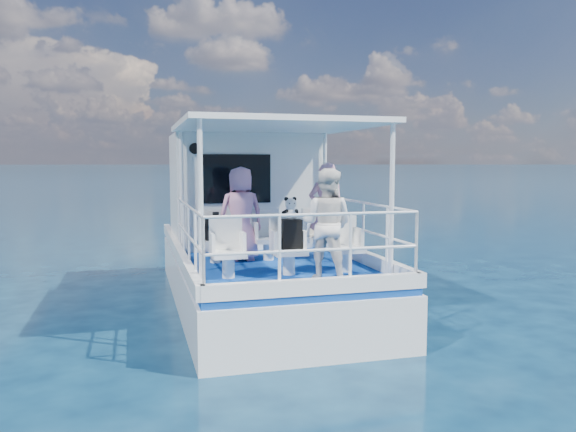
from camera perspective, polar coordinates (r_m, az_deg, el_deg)
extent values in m
plane|color=#072139|center=(9.57, -1.70, -9.99)|extent=(2000.00, 2000.00, 0.00)
cube|color=white|center=(10.51, -3.01, -8.59)|extent=(3.00, 7.00, 1.60)
cube|color=navy|center=(10.34, -3.03, -4.01)|extent=(2.90, 6.90, 0.10)
cube|color=white|center=(11.48, -4.46, 2.69)|extent=(2.85, 2.00, 2.20)
cube|color=white|center=(9.05, -1.45, 9.21)|extent=(3.00, 3.20, 0.08)
cylinder|color=white|center=(7.33, -8.87, 1.12)|extent=(0.07, 0.07, 2.20)
cylinder|color=white|center=(8.09, 10.50, 1.49)|extent=(0.07, 0.07, 2.20)
cylinder|color=white|center=(10.21, -10.74, 2.28)|extent=(0.07, 0.07, 2.20)
cylinder|color=white|center=(10.77, 3.74, 2.52)|extent=(0.07, 0.07, 2.20)
cube|color=white|center=(9.36, -7.38, -3.55)|extent=(0.48, 0.46, 0.38)
cube|color=white|center=(9.53, -2.01, -3.35)|extent=(0.48, 0.46, 0.38)
cube|color=white|center=(9.77, 3.14, -3.13)|extent=(0.48, 0.46, 0.38)
cube|color=white|center=(8.09, -6.09, -4.94)|extent=(0.48, 0.46, 0.38)
cube|color=white|center=(8.29, 0.09, -4.67)|extent=(0.48, 0.46, 0.38)
cube|color=white|center=(8.57, 5.92, -4.36)|extent=(0.48, 0.46, 0.38)
imported|color=#CA83A7|center=(9.40, -4.83, 0.21)|extent=(0.63, 0.49, 1.58)
imported|color=pink|center=(9.58, 3.92, 0.51)|extent=(0.69, 0.55, 1.65)
imported|color=white|center=(7.90, 3.97, -0.83)|extent=(0.97, 0.94, 1.57)
cube|color=black|center=(9.27, -7.42, -1.20)|extent=(0.31, 0.17, 0.40)
cube|color=black|center=(8.22, 0.37, -1.87)|extent=(0.29, 0.16, 0.44)
cube|color=black|center=(9.25, -7.36, 0.23)|extent=(0.10, 0.06, 0.06)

